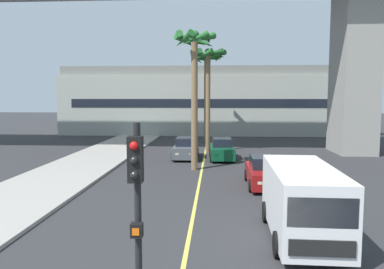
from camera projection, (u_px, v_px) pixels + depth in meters
sidewalk_left at (13, 201)px, 16.54m from camera, size 4.80×80.00×0.15m
lane_stripe_center at (202, 170)px, 24.00m from camera, size 0.14×56.00×0.01m
pier_building_backdrop at (209, 101)px, 47.72m from camera, size 36.05×8.04×8.25m
car_queue_front at (186, 149)px, 28.47m from camera, size 1.87×4.12×1.56m
car_queue_second at (265, 172)px, 19.56m from camera, size 1.84×4.10×1.56m
car_queue_third at (222, 150)px, 27.99m from camera, size 1.94×4.15×1.56m
delivery_van at (302, 200)px, 12.24m from camera, size 2.25×5.29×2.36m
traffic_light_median_near at (137, 211)px, 6.33m from camera, size 0.24×0.37×4.20m
palm_tree_near_median at (195, 61)px, 23.42m from camera, size 2.76×2.74×8.71m
palm_tree_mid_median at (206, 74)px, 38.96m from camera, size 3.20×3.28×9.09m
palm_tree_far_median at (208, 67)px, 30.95m from camera, size 3.06×3.08×8.56m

